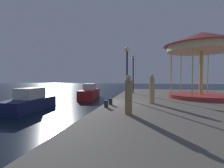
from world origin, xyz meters
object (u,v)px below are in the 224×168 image
at_px(lamp_post_mid_promenade, 133,67).
at_px(bollard_south, 106,104).
at_px(lamp_post_near_edge, 127,63).
at_px(motorboat_red, 90,93).
at_px(bollard_north, 111,101).
at_px(carousel, 202,49).
at_px(motorboat_navy, 29,102).
at_px(person_mid_promenade, 152,90).
at_px(person_near_carousel, 129,96).

distance_m(lamp_post_mid_promenade, bollard_south, 9.34).
height_order(lamp_post_near_edge, lamp_post_mid_promenade, lamp_post_mid_promenade).
xyz_separation_m(motorboat_red, bollard_north, (4.40, -8.87, 0.31)).
xyz_separation_m(carousel, bollard_south, (-6.71, -5.93, -3.87)).
bearing_deg(lamp_post_near_edge, carousel, 23.06).
distance_m(carousel, bollard_south, 9.75).
distance_m(motorboat_red, bollard_south, 10.78).
relative_size(motorboat_red, motorboat_navy, 1.15).
bearing_deg(bollard_north, person_mid_promenade, 22.88).
distance_m(lamp_post_near_edge, person_mid_promenade, 2.92).
relative_size(lamp_post_mid_promenade, bollard_south, 10.31).
relative_size(motorboat_navy, person_mid_promenade, 2.47).
xyz_separation_m(motorboat_red, person_near_carousel, (5.78, -11.41, 0.96)).
relative_size(motorboat_red, lamp_post_mid_promenade, 1.31).
relative_size(lamp_post_near_edge, lamp_post_mid_promenade, 0.97).
xyz_separation_m(carousel, person_near_carousel, (-5.28, -7.48, -3.23)).
distance_m(lamp_post_mid_promenade, person_near_carousel, 10.68).
distance_m(motorboat_navy, lamp_post_mid_promenade, 10.54).
distance_m(motorboat_red, lamp_post_near_edge, 8.74).
relative_size(carousel, person_mid_promenade, 3.18).
relative_size(motorboat_red, person_near_carousel, 3.00).
bearing_deg(person_mid_promenade, carousel, 43.25).
height_order(motorboat_navy, person_near_carousel, person_near_carousel).
xyz_separation_m(motorboat_navy, bollard_north, (6.48, -0.95, 0.36)).
height_order(lamp_post_mid_promenade, bollard_north, lamp_post_mid_promenade).
distance_m(bollard_south, person_mid_promenade, 3.39).
relative_size(lamp_post_mid_promenade, person_mid_promenade, 2.16).
bearing_deg(carousel, bollard_south, -138.51).
relative_size(carousel, lamp_post_mid_promenade, 1.47).
bearing_deg(person_mid_promenade, lamp_post_near_edge, 142.83).
bearing_deg(bollard_south, carousel, 41.49).
bearing_deg(motorboat_navy, person_mid_promenade, 0.83).
distance_m(motorboat_red, carousel, 12.46).
relative_size(motorboat_navy, lamp_post_near_edge, 1.18).
bearing_deg(carousel, lamp_post_near_edge, -156.94).
bearing_deg(bollard_south, bollard_north, 87.37).
xyz_separation_m(motorboat_red, lamp_post_near_edge, (5.16, -6.43, 2.88)).
height_order(motorboat_red, person_mid_promenade, person_mid_promenade).
bearing_deg(bollard_north, motorboat_red, 116.40).
distance_m(carousel, person_near_carousel, 9.71).
bearing_deg(lamp_post_near_edge, bollard_north, -107.44).
relative_size(lamp_post_near_edge, bollard_north, 10.00).
height_order(carousel, person_mid_promenade, carousel).
bearing_deg(bollard_north, carousel, 36.58).
relative_size(carousel, person_near_carousel, 3.36).
relative_size(person_near_carousel, person_mid_promenade, 0.94).
bearing_deg(motorboat_red, person_mid_promenade, -48.25).
bearing_deg(motorboat_navy, person_near_carousel, -23.93).
distance_m(motorboat_red, person_near_carousel, 12.82).
height_order(carousel, lamp_post_near_edge, carousel).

